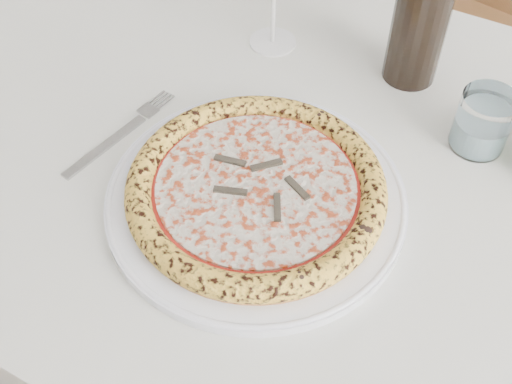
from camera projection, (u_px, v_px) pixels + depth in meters
dining_table at (297, 199)px, 0.91m from camera, size 1.48×0.98×0.76m
plate at (256, 198)px, 0.78m from camera, size 0.37×0.37×0.02m
pizza at (256, 189)px, 0.77m from camera, size 0.31×0.31×0.03m
fork at (119, 135)px, 0.86m from camera, size 0.02×0.20×0.00m
tumbler at (482, 125)px, 0.82m from camera, size 0.07×0.07×0.08m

